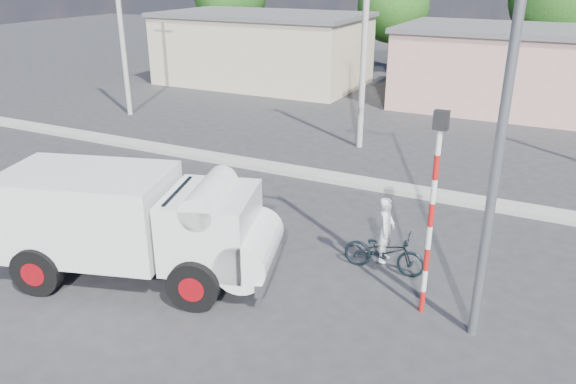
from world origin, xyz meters
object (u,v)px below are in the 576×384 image
at_px(bicycle, 384,252).
at_px(streetlight, 498,85).
at_px(truck, 140,222).
at_px(cyclist, 385,241).
at_px(traffic_pole, 433,199).

xyz_separation_m(bicycle, streetlight, (2.20, -1.59, 4.44)).
bearing_deg(truck, cyclist, 12.58).
bearing_deg(bicycle, truck, 117.86).
xyz_separation_m(bicycle, traffic_pole, (1.26, -1.29, 2.08)).
relative_size(traffic_pole, streetlight, 0.48).
distance_m(truck, traffic_pole, 6.49).
xyz_separation_m(cyclist, streetlight, (2.20, -1.59, 4.16)).
distance_m(bicycle, streetlight, 5.20).
relative_size(bicycle, streetlight, 0.22).
height_order(truck, cyclist, truck).
bearing_deg(streetlight, bicycle, 144.14).
bearing_deg(truck, streetlight, -7.28).
xyz_separation_m(truck, traffic_pole, (6.21, 1.50, 1.18)).
bearing_deg(traffic_pole, truck, -166.37).
bearing_deg(traffic_pole, cyclist, 134.32).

